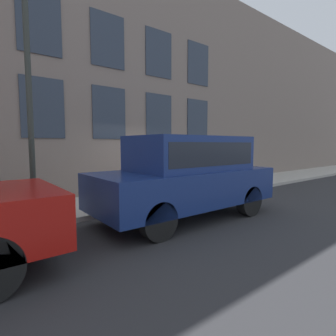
% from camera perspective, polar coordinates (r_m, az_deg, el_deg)
% --- Properties ---
extents(ground_plane, '(80.00, 80.00, 0.00)m').
position_cam_1_polar(ground_plane, '(7.81, 1.93, -7.95)').
color(ground_plane, '#2D2D30').
extents(sidewalk, '(2.30, 60.00, 0.12)m').
position_cam_1_polar(sidewalk, '(8.69, -2.95, -6.19)').
color(sidewalk, '#B2ADA3').
rests_on(sidewalk, ground_plane).
extents(building_facade, '(0.33, 40.00, 8.49)m').
position_cam_1_polar(building_facade, '(9.92, -7.64, 19.55)').
color(building_facade, gray).
rests_on(building_facade, ground_plane).
extents(fire_hydrant, '(0.36, 0.47, 0.87)m').
position_cam_1_polar(fire_hydrant, '(8.20, -0.62, -3.25)').
color(fire_hydrant, gold).
rests_on(fire_hydrant, sidewalk).
extents(person, '(0.38, 0.25, 1.58)m').
position_cam_1_polar(person, '(8.82, 0.57, 0.60)').
color(person, navy).
rests_on(person, sidewalk).
extents(parked_truck_navy_near, '(1.88, 4.50, 1.96)m').
position_cam_1_polar(parked_truck_navy_near, '(6.29, 4.20, -0.92)').
color(parked_truck_navy_near, black).
rests_on(parked_truck_navy_near, ground_plane).
extents(street_lamp, '(0.36, 0.36, 5.93)m').
position_cam_1_polar(street_lamp, '(6.70, -28.35, 21.94)').
color(street_lamp, '#2D332D').
rests_on(street_lamp, sidewalk).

